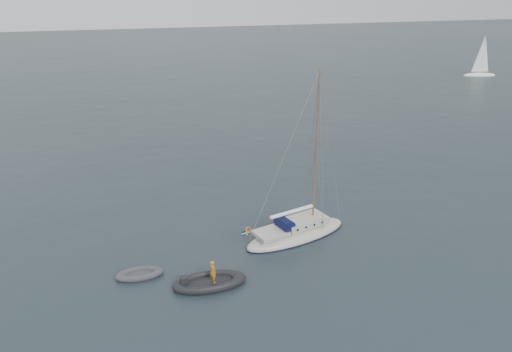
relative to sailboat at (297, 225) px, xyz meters
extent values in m
plane|color=black|center=(-3.38, -0.10, -0.89)|extent=(300.00, 300.00, 0.00)
ellipsoid|color=beige|center=(0.00, 0.00, -0.76)|extent=(7.87, 2.45, 1.31)
cube|color=beige|center=(0.61, 0.00, 0.14)|extent=(3.15, 1.66, 0.48)
cube|color=beige|center=(-2.10, 0.00, 0.00)|extent=(2.10, 1.66, 0.22)
cylinder|color=#0E143A|center=(-1.01, 0.00, 0.38)|extent=(0.84, 1.44, 0.84)
cube|color=#0E143A|center=(-1.18, 0.00, 0.55)|extent=(0.39, 1.44, 0.35)
cylinder|color=brown|center=(1.40, 0.00, 5.14)|extent=(0.13, 0.13, 10.50)
cylinder|color=brown|center=(1.40, 0.00, 5.67)|extent=(0.04, 1.92, 0.04)
cylinder|color=brown|center=(-0.44, 0.00, 1.07)|extent=(3.67, 0.09, 0.09)
cylinder|color=white|center=(-0.44, 0.00, 1.12)|extent=(3.42, 0.24, 0.24)
cylinder|color=gray|center=(-3.50, 0.00, 0.37)|extent=(0.03, 1.92, 0.03)
torus|color=#DD5104|center=(-3.55, 0.52, 0.37)|extent=(0.47, 0.09, 0.47)
cylinder|color=brown|center=(-3.81, 0.00, 0.29)|extent=(0.03, 0.03, 0.79)
cube|color=navy|center=(-4.07, 0.00, 0.55)|extent=(0.52, 0.02, 0.33)
cube|color=yellow|center=(-4.07, 0.00, 0.55)|extent=(0.54, 0.03, 0.08)
cube|color=yellow|center=(-3.97, 0.00, 0.55)|extent=(0.08, 0.03, 0.35)
cylinder|color=black|center=(-0.53, 0.84, 0.14)|extent=(0.16, 0.05, 0.16)
cylinder|color=black|center=(-0.53, -0.84, 0.14)|extent=(0.16, 0.05, 0.16)
cylinder|color=black|center=(0.17, 0.84, 0.14)|extent=(0.16, 0.05, 0.16)
cylinder|color=black|center=(0.17, -0.84, 0.14)|extent=(0.16, 0.05, 0.16)
cylinder|color=black|center=(0.87, 0.84, 0.14)|extent=(0.16, 0.05, 0.16)
cylinder|color=black|center=(0.87, -0.84, 0.14)|extent=(0.16, 0.05, 0.16)
cylinder|color=black|center=(1.57, 0.84, 0.14)|extent=(0.16, 0.05, 0.16)
cylinder|color=black|center=(1.57, -0.84, 0.14)|extent=(0.16, 0.05, 0.16)
cube|color=#48474C|center=(-10.67, -2.18, -0.77)|extent=(1.75, 0.72, 0.10)
cube|color=black|center=(-6.80, -4.18, -0.74)|extent=(2.69, 1.12, 0.13)
cube|color=black|center=(-8.25, -4.18, -0.39)|extent=(0.39, 0.39, 0.67)
imported|color=orange|center=(-6.57, -4.18, 0.00)|extent=(0.47, 0.59, 1.39)
ellipsoid|color=white|center=(51.47, 47.27, -0.84)|extent=(5.91, 1.97, 0.99)
cylinder|color=gray|center=(51.47, 47.27, 3.05)|extent=(0.10, 0.10, 6.90)
cone|color=white|center=(51.42, 47.27, 3.05)|extent=(3.15, 3.15, 6.41)
camera|label=1|loc=(-10.63, -28.47, 15.82)|focal=35.00mm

